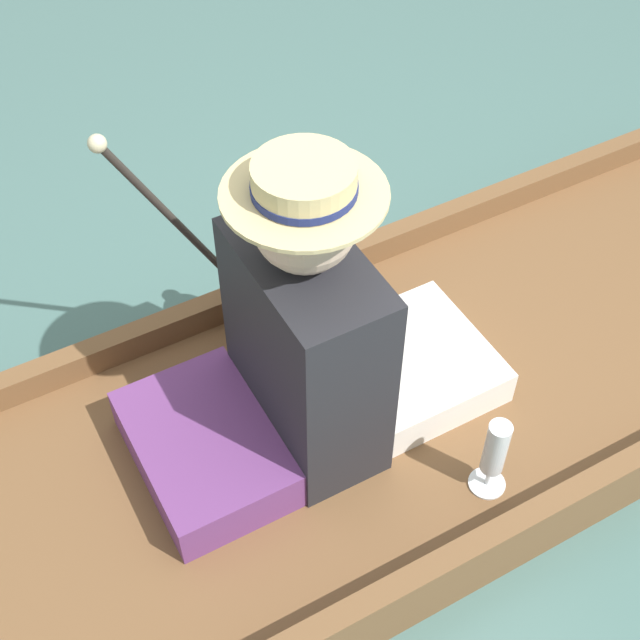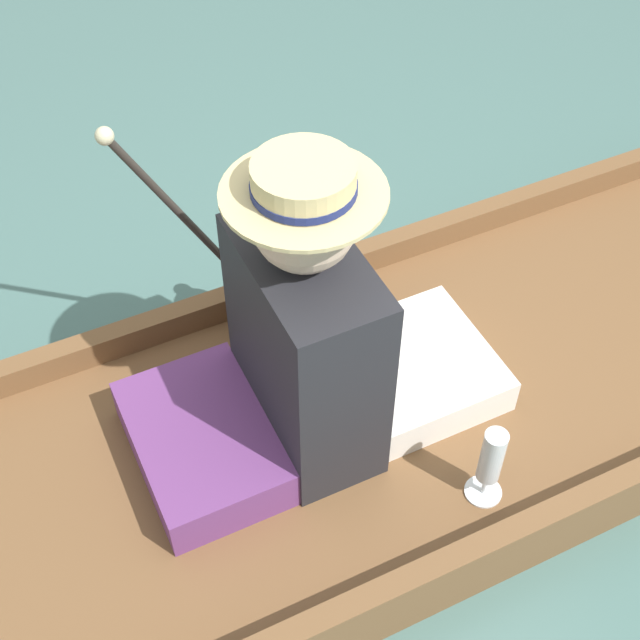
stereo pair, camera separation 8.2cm
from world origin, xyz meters
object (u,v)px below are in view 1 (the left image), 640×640
(seated_person, at_px, (328,334))
(teddy_bear, at_px, (269,284))
(wine_glass, at_px, (495,451))
(walking_cane, at_px, (180,226))

(seated_person, relative_size, teddy_bear, 2.50)
(wine_glass, height_order, walking_cane, walking_cane)
(seated_person, bearing_deg, teddy_bear, -176.47)
(seated_person, relative_size, walking_cane, 1.09)
(teddy_bear, relative_size, wine_glass, 1.40)
(wine_glass, xyz_separation_m, walking_cane, (-0.79, -0.46, 0.31))
(wine_glass, bearing_deg, teddy_bear, -163.39)
(walking_cane, bearing_deg, teddy_bear, 84.27)
(teddy_bear, height_order, walking_cane, walking_cane)
(seated_person, xyz_separation_m, walking_cane, (-0.40, -0.20, 0.13))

